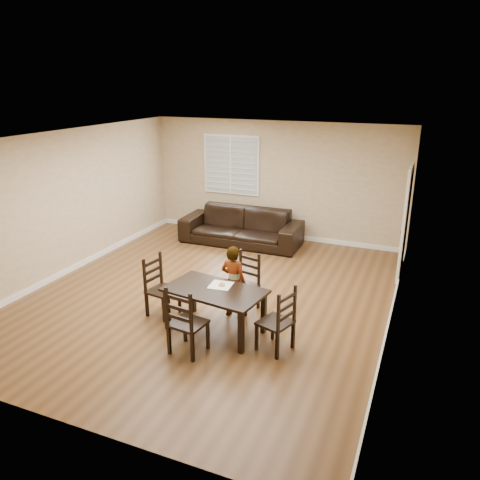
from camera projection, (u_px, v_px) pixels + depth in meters
name	position (u px, v px, depth m)	size (l,w,h in m)	color
ground	(210.00, 295.00, 8.16)	(7.00, 7.00, 0.00)	brown
room	(215.00, 192.00, 7.71)	(6.04, 7.04, 2.72)	#C9B088
dining_table	(215.00, 295.00, 6.82)	(1.54, 1.01, 0.68)	black
chair_near	(247.00, 282.00, 7.62)	(0.51, 0.49, 0.95)	black
chair_far	(183.00, 326.00, 6.23)	(0.50, 0.47, 1.00)	black
chair_left	(157.00, 287.00, 7.41)	(0.47, 0.50, 0.97)	black
chair_right	(282.00, 324.00, 6.32)	(0.52, 0.54, 0.96)	black
child	(234.00, 282.00, 7.24)	(0.43, 0.28, 1.18)	gray
napkin	(221.00, 285.00, 6.92)	(0.32, 0.32, 0.00)	silver
donut	(222.00, 284.00, 6.91)	(0.10, 0.10, 0.04)	#C79547
sofa	(241.00, 227.00, 10.61)	(2.71, 1.06, 0.79)	black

